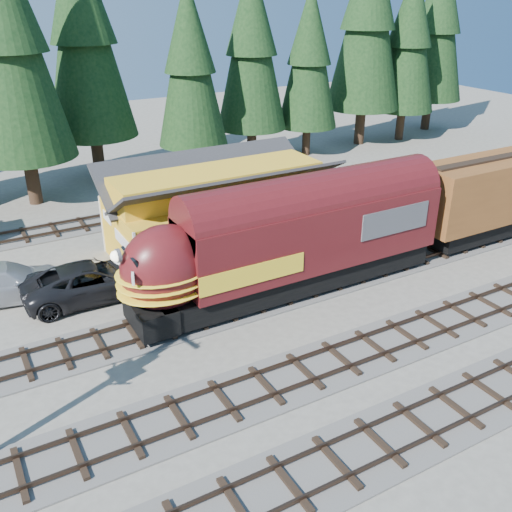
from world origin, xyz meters
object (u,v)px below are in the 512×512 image
depot (219,201)px  locomotive (282,246)px  pickup_truck_a (91,281)px  pickup_truck_b (3,283)px

depot → locomotive: (0.18, -6.50, -0.29)m
depot → pickup_truck_a: depot is taller
pickup_truck_a → pickup_truck_b: pickup_truck_b is taller
depot → pickup_truck_b: bearing=-179.0°
pickup_truck_a → locomotive: bearing=-116.6°
depot → locomotive: depot is taller
pickup_truck_a → pickup_truck_b: (-3.82, 1.91, 0.01)m
pickup_truck_b → depot: bearing=-79.4°
locomotive → pickup_truck_b: 13.74m
depot → pickup_truck_b: size_ratio=1.99×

